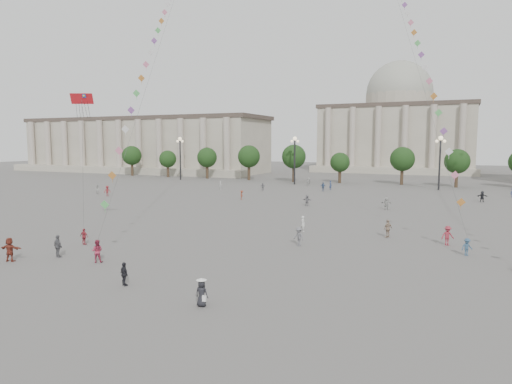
% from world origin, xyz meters
% --- Properties ---
extents(ground, '(360.00, 360.00, 0.00)m').
position_xyz_m(ground, '(0.00, 0.00, 0.00)').
color(ground, '#565350').
rests_on(ground, ground).
extents(hall_west, '(84.00, 26.22, 17.20)m').
position_xyz_m(hall_west, '(-75.00, 93.89, 8.43)').
color(hall_west, '#9D9684').
rests_on(hall_west, ground).
extents(hall_central, '(48.30, 34.30, 35.50)m').
position_xyz_m(hall_central, '(0.00, 129.22, 14.23)').
color(hall_central, '#9D9684').
rests_on(hall_central, ground).
extents(tree_row, '(137.12, 5.12, 8.00)m').
position_xyz_m(tree_row, '(0.00, 78.00, 5.39)').
color(tree_row, '#36271B').
rests_on(tree_row, ground).
extents(lamp_post_far_west, '(2.00, 0.90, 10.65)m').
position_xyz_m(lamp_post_far_west, '(-45.00, 70.00, 7.35)').
color(lamp_post_far_west, '#262628').
rests_on(lamp_post_far_west, ground).
extents(lamp_post_mid_west, '(2.00, 0.90, 10.65)m').
position_xyz_m(lamp_post_mid_west, '(-15.00, 70.00, 7.35)').
color(lamp_post_mid_west, '#262628').
rests_on(lamp_post_mid_west, ground).
extents(lamp_post_mid_east, '(2.00, 0.90, 10.65)m').
position_xyz_m(lamp_post_mid_east, '(15.00, 70.00, 7.35)').
color(lamp_post_mid_east, '#262628').
rests_on(lamp_post_mid_east, ground).
extents(person_crowd_0, '(1.06, 0.55, 1.74)m').
position_xyz_m(person_crowd_0, '(-5.33, 58.72, 0.87)').
color(person_crowd_0, '#374F7C').
rests_on(person_crowd_0, ground).
extents(person_crowd_1, '(0.96, 0.88, 1.61)m').
position_xyz_m(person_crowd_1, '(-41.99, 37.89, 0.80)').
color(person_crowd_1, '#ADAEA9').
rests_on(person_crowd_1, ground).
extents(person_crowd_2, '(1.24, 1.36, 1.83)m').
position_xyz_m(person_crowd_2, '(-37.83, 35.76, 0.92)').
color(person_crowd_2, maroon).
rests_on(person_crowd_2, ground).
extents(person_crowd_4, '(1.49, 1.53, 1.75)m').
position_xyz_m(person_crowd_4, '(-11.12, 68.00, 0.87)').
color(person_crowd_4, '#B3B3AF').
rests_on(person_crowd_4, ground).
extents(person_crowd_6, '(1.28, 1.06, 1.73)m').
position_xyz_m(person_crowd_6, '(5.06, 12.70, 0.86)').
color(person_crowd_6, slate).
rests_on(person_crowd_6, ground).
extents(person_crowd_7, '(1.63, 0.53, 1.75)m').
position_xyz_m(person_crowd_7, '(9.24, 39.03, 0.88)').
color(person_crowd_7, '#BBBBB6').
rests_on(person_crowd_7, ground).
extents(person_crowd_8, '(1.36, 1.16, 1.82)m').
position_xyz_m(person_crowd_8, '(17.54, 18.34, 0.91)').
color(person_crowd_8, maroon).
rests_on(person_crowd_8, ground).
extents(person_crowd_9, '(1.69, 0.81, 1.75)m').
position_xyz_m(person_crowd_9, '(21.97, 53.47, 0.88)').
color(person_crowd_9, black).
rests_on(person_crowd_9, ground).
extents(person_crowd_10, '(0.69, 0.76, 1.74)m').
position_xyz_m(person_crowd_10, '(-24.96, 53.68, 0.87)').
color(person_crowd_10, '#B6B7B2').
rests_on(person_crowd_10, ground).
extents(person_crowd_12, '(1.57, 0.77, 1.62)m').
position_xyz_m(person_crowd_12, '(-2.09, 38.18, 0.81)').
color(person_crowd_12, slate).
rests_on(person_crowd_12, ground).
extents(person_crowd_13, '(0.72, 0.71, 1.68)m').
position_xyz_m(person_crowd_13, '(3.39, 19.16, 0.84)').
color(person_crowd_13, silver).
rests_on(person_crowd_13, ground).
extents(person_crowd_16, '(0.98, 0.66, 1.54)m').
position_xyz_m(person_crowd_16, '(-16.39, 55.04, 0.77)').
color(person_crowd_16, '#5C5D61').
rests_on(person_crowd_16, ground).
extents(person_crowd_17, '(0.83, 1.12, 1.56)m').
position_xyz_m(person_crowd_17, '(-14.06, 40.67, 0.78)').
color(person_crowd_17, brown).
rests_on(person_crowd_17, ground).
extents(person_crowd_19, '(0.97, 1.11, 1.80)m').
position_xyz_m(person_crowd_19, '(12.03, 19.75, 0.90)').
color(person_crowd_19, gray).
rests_on(person_crowd_19, ground).
extents(person_crowd_20, '(0.79, 0.80, 1.87)m').
position_xyz_m(person_crowd_20, '(-4.61, 61.64, 0.93)').
color(person_crowd_20, navy).
rests_on(person_crowd_20, ground).
extents(tourist_0, '(0.90, 0.39, 1.52)m').
position_xyz_m(tourist_0, '(-13.24, 5.11, 0.76)').
color(tourist_0, '#9B2A35').
rests_on(tourist_0, ground).
extents(tourist_1, '(1.01, 0.74, 1.59)m').
position_xyz_m(tourist_1, '(-1.78, -3.09, 0.80)').
color(tourist_1, black).
rests_on(tourist_1, ground).
extents(tourist_2, '(1.87, 0.98, 1.93)m').
position_xyz_m(tourist_2, '(-14.24, -1.80, 0.96)').
color(tourist_2, maroon).
rests_on(tourist_2, ground).
extents(tourist_3, '(1.18, 0.72, 1.88)m').
position_xyz_m(tourist_3, '(-11.73, 0.68, 0.94)').
color(tourist_3, '#57575B').
rests_on(tourist_3, ground).
extents(kite_flyer_0, '(1.09, 1.00, 1.81)m').
position_xyz_m(kite_flyer_0, '(-7.68, 0.78, 0.91)').
color(kite_flyer_0, '#A02B46').
rests_on(kite_flyer_0, ground).
extents(kite_flyer_1, '(1.10, 0.98, 1.48)m').
position_xyz_m(kite_flyer_1, '(19.11, 14.87, 0.74)').
color(kite_flyer_1, '#31506E').
rests_on(kite_flyer_1, ground).
extents(hat_person, '(0.78, 0.60, 1.69)m').
position_xyz_m(hat_person, '(4.84, -4.31, 0.84)').
color(hat_person, black).
rests_on(hat_person, ground).
extents(dragon_kite, '(2.74, 2.58, 13.15)m').
position_xyz_m(dragon_kite, '(-16.46, 8.84, 13.00)').
color(dragon_kite, red).
rests_on(dragon_kite, ground).
extents(kite_train_west, '(18.42, 42.52, 62.77)m').
position_xyz_m(kite_train_west, '(-17.28, 23.76, 24.10)').
color(kite_train_west, '#3F3F3F').
rests_on(kite_train_west, ground).
extents(kite_train_mid, '(15.10, 42.23, 63.00)m').
position_xyz_m(kite_train_mid, '(11.36, 37.54, 25.30)').
color(kite_train_mid, '#3F3F3F').
rests_on(kite_train_mid, ground).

